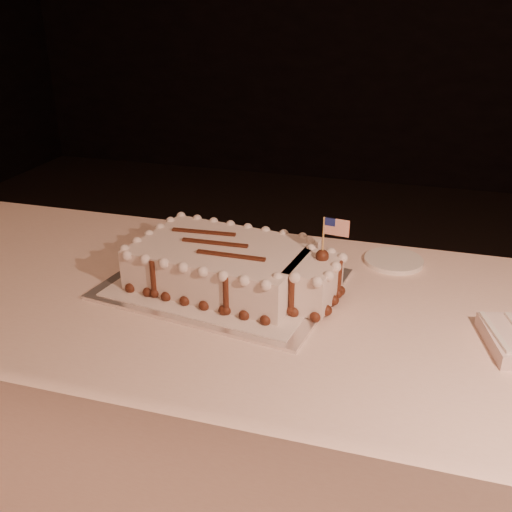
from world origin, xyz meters
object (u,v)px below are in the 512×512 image
(banquet_table, at_px, (310,444))
(cake_board, at_px, (223,284))
(sheet_cake, at_px, (233,266))
(side_plate, at_px, (394,261))

(banquet_table, height_order, cake_board, cake_board)
(sheet_cake, bearing_deg, side_plate, 34.78)
(banquet_table, relative_size, cake_board, 4.70)
(cake_board, height_order, sheet_cake, sheet_cake)
(sheet_cake, bearing_deg, cake_board, 172.06)
(banquet_table, height_order, side_plate, side_plate)
(cake_board, xyz_separation_m, sheet_cake, (0.03, -0.00, 0.05))
(banquet_table, distance_m, sheet_cake, 0.48)
(banquet_table, bearing_deg, side_plate, 63.73)
(cake_board, bearing_deg, banquet_table, -3.91)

